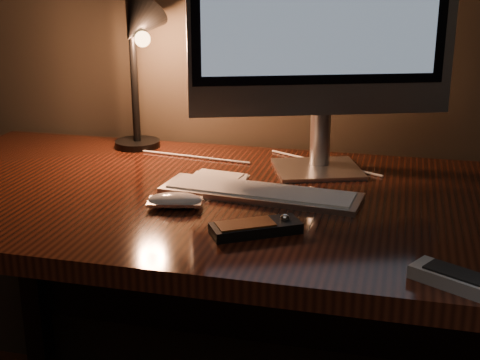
% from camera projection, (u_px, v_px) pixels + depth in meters
% --- Properties ---
extents(desk, '(1.60, 0.75, 0.75)m').
position_uv_depth(desk, '(265.00, 241.00, 1.47)').
color(desk, '#39160C').
rests_on(desk, ground).
extents(monitor, '(0.56, 0.23, 0.61)m').
position_uv_depth(monitor, '(323.00, 9.00, 1.41)').
color(monitor, silver).
rests_on(monitor, desk).
extents(keyboard, '(0.42, 0.15, 0.02)m').
position_uv_depth(keyboard, '(260.00, 192.00, 1.36)').
color(keyboard, silver).
rests_on(keyboard, desk).
extents(mouse, '(0.12, 0.08, 0.02)m').
position_uv_depth(mouse, '(175.00, 202.00, 1.30)').
color(mouse, white).
rests_on(mouse, desk).
extents(media_remote, '(0.17, 0.13, 0.03)m').
position_uv_depth(media_remote, '(256.00, 228.00, 1.17)').
color(media_remote, black).
rests_on(media_remote, desk).
extents(tv_remote, '(0.21, 0.15, 0.03)m').
position_uv_depth(tv_remote, '(480.00, 287.00, 0.96)').
color(tv_remote, '#9A9DA0').
rests_on(tv_remote, desk).
extents(papers, '(0.13, 0.09, 0.01)m').
position_uv_depth(papers, '(218.00, 178.00, 1.47)').
color(papers, white).
rests_on(papers, desk).
extents(desk_lamp, '(0.18, 0.20, 0.39)m').
position_uv_depth(desk_lamp, '(137.00, 46.00, 1.61)').
color(desk_lamp, black).
rests_on(desk_lamp, desk).
extents(cable, '(0.62, 0.23, 0.01)m').
position_uv_depth(cable, '(253.00, 161.00, 1.60)').
color(cable, white).
rests_on(cable, desk).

